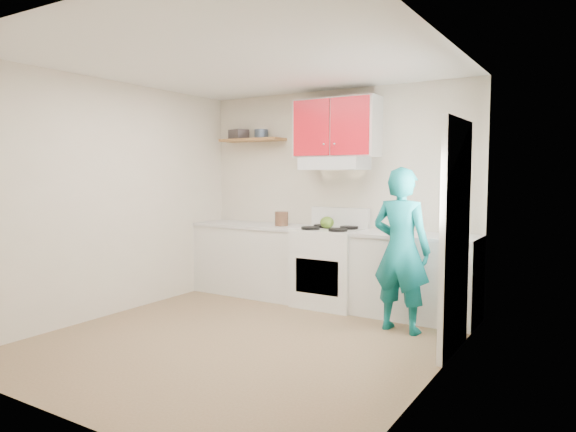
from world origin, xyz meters
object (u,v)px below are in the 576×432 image
Objects in this scene: tin at (261,134)px; person at (401,250)px; crock at (281,220)px; kettle at (327,222)px; stove at (330,267)px.

tin reaches higher than person.
crock is 1.84m from person.
crock reaches higher than kettle.
person is at bearing -17.35° from tin.
person is at bearing -26.48° from stove.
tin is 0.11× the size of person.
person is at bearing -29.74° from kettle.
tin is 1.07× the size of kettle.
crock reaches higher than stove.
crock is (0.39, -0.13, -1.09)m from tin.
person is (1.07, -0.53, 0.36)m from stove.
kettle is (-0.06, 0.05, 0.53)m from stove.
stove is at bearing -21.32° from person.
stove is at bearing -0.54° from crock.
stove is 5.10× the size of tin.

